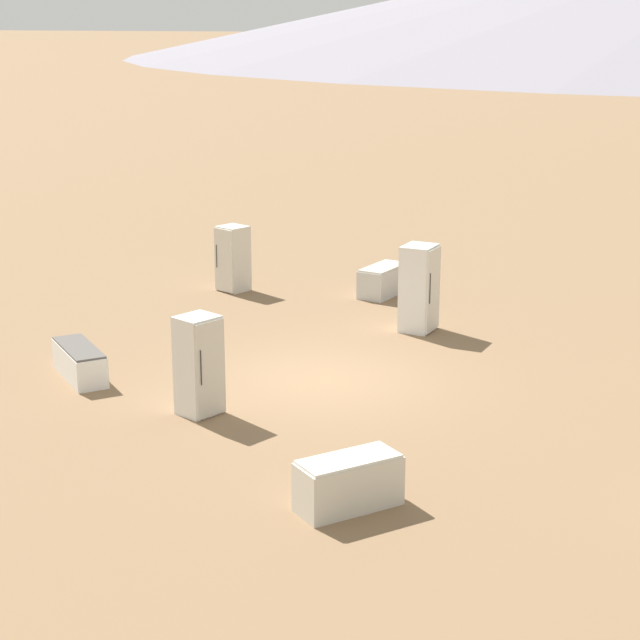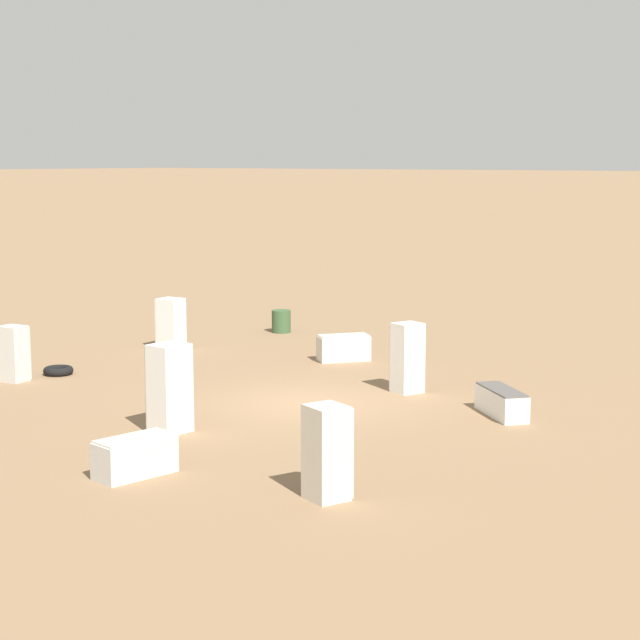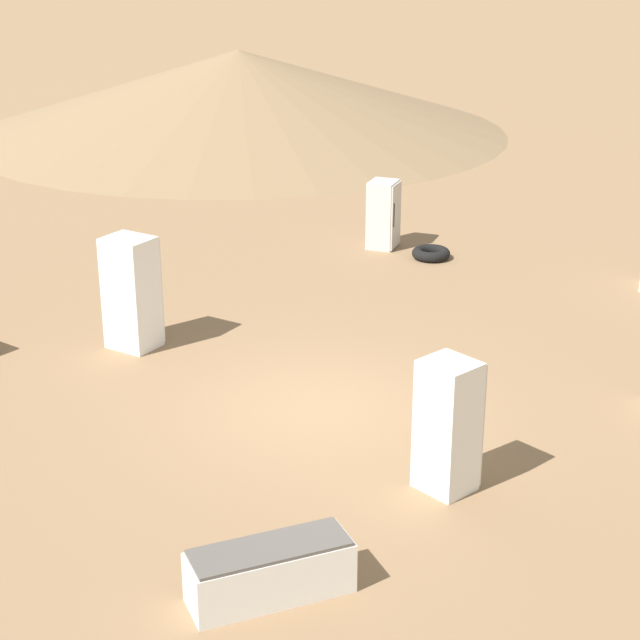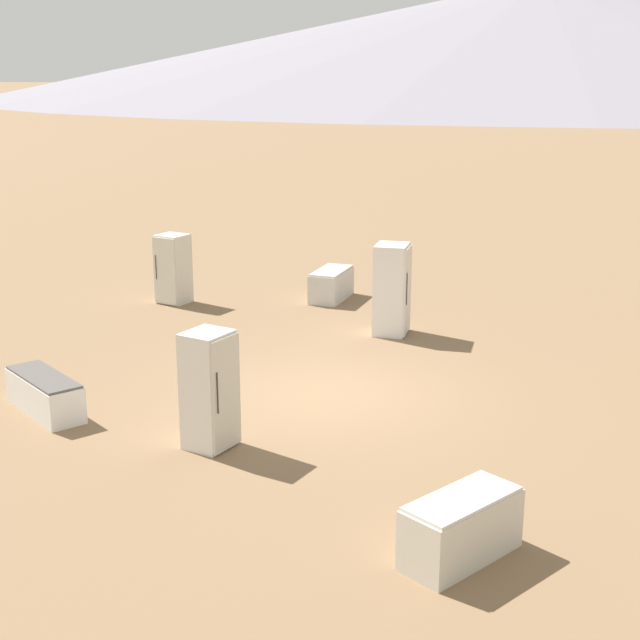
# 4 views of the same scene
# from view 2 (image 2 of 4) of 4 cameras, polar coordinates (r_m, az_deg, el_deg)

# --- Properties ---
(ground_plane) EXTENTS (1000.00, 1000.00, 0.00)m
(ground_plane) POSITION_cam_2_polar(r_m,az_deg,el_deg) (25.55, -0.76, -4.47)
(ground_plane) COLOR #846647
(discarded_fridge_0) EXTENTS (0.68, 0.71, 1.46)m
(discarded_fridge_0) POSITION_cam_2_polar(r_m,az_deg,el_deg) (29.09, -16.01, -1.73)
(discarded_fridge_0) COLOR silver
(discarded_fridge_0) RESTS_ON ground_plane
(discarded_fridge_1) EXTENTS (1.56, 1.40, 0.76)m
(discarded_fridge_1) POSITION_cam_2_polar(r_m,az_deg,el_deg) (30.84, 1.27, -1.49)
(discarded_fridge_1) COLOR beige
(discarded_fridge_1) RESTS_ON ground_plane
(discarded_fridge_2) EXTENTS (0.83, 0.81, 1.75)m
(discarded_fridge_2) POSITION_cam_2_polar(r_m,az_deg,el_deg) (26.69, 4.67, -2.02)
(discarded_fridge_2) COLOR white
(discarded_fridge_2) RESTS_ON ground_plane
(discarded_fridge_3) EXTENTS (0.68, 0.82, 1.58)m
(discarded_fridge_3) POSITION_cam_2_polar(r_m,az_deg,el_deg) (32.92, -7.98, -0.21)
(discarded_fridge_3) COLOR white
(discarded_fridge_3) RESTS_ON ground_plane
(discarded_fridge_4) EXTENTS (1.58, 0.91, 0.73)m
(discarded_fridge_4) POSITION_cam_2_polar(r_m,az_deg,el_deg) (20.06, -9.84, -7.18)
(discarded_fridge_4) COLOR silver
(discarded_fridge_4) RESTS_ON ground_plane
(discarded_fridge_5) EXTENTS (1.59, 1.75, 0.62)m
(discarded_fridge_5) POSITION_cam_2_polar(r_m,az_deg,el_deg) (24.64, 9.66, -4.34)
(discarded_fridge_5) COLOR white
(discarded_fridge_5) RESTS_ON ground_plane
(discarded_fridge_6) EXTENTS (0.81, 0.74, 1.91)m
(discarded_fridge_6) POSITION_cam_2_polar(r_m,az_deg,el_deg) (22.95, -8.05, -3.62)
(discarded_fridge_6) COLOR white
(discarded_fridge_6) RESTS_ON ground_plane
(discarded_fridge_7) EXTENTS (0.84, 0.84, 1.64)m
(discarded_fridge_7) POSITION_cam_2_polar(r_m,az_deg,el_deg) (18.34, 0.39, -7.07)
(discarded_fridge_7) COLOR beige
(discarded_fridge_7) RESTS_ON ground_plane
(scrap_tire) EXTENTS (0.81, 0.81, 0.22)m
(scrap_tire) POSITION_cam_2_polar(r_m,az_deg,el_deg) (29.76, -13.78, -2.63)
(scrap_tire) COLOR black
(scrap_tire) RESTS_ON ground_plane
(rusty_barrel) EXTENTS (0.64, 0.64, 0.75)m
(rusty_barrel) POSITION_cam_2_polar(r_m,az_deg,el_deg) (35.89, -2.08, -0.07)
(rusty_barrel) COLOR #385633
(rusty_barrel) RESTS_ON ground_plane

